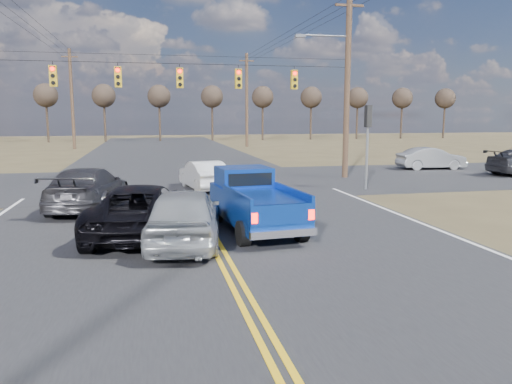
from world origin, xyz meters
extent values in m
plane|color=brown|center=(0.00, 0.00, 0.00)|extent=(160.00, 160.00, 0.00)
cube|color=#28282B|center=(0.00, 10.00, 0.00)|extent=(14.00, 120.00, 0.02)
cube|color=#28282B|center=(0.00, 18.00, 0.00)|extent=(120.00, 12.00, 0.02)
cylinder|color=#473323|center=(9.00, 18.00, 5.00)|extent=(0.32, 0.32, 10.00)
cube|color=#473323|center=(9.00, 18.00, 9.20)|extent=(1.60, 0.12, 0.12)
cylinder|color=black|center=(0.00, 18.00, 6.00)|extent=(18.00, 0.02, 0.02)
cylinder|color=black|center=(0.00, 18.00, 6.40)|extent=(18.00, 0.02, 0.02)
cube|color=#B28C14|center=(-6.00, 18.00, 5.30)|extent=(0.34, 0.24, 1.00)
cylinder|color=#FF0C05|center=(-6.00, 17.86, 5.63)|extent=(0.20, 0.06, 0.20)
cylinder|color=black|center=(-6.00, 17.86, 5.30)|extent=(0.20, 0.06, 0.20)
cylinder|color=black|center=(-6.00, 17.86, 4.97)|extent=(0.20, 0.06, 0.20)
cube|color=black|center=(-6.00, 17.83, 5.74)|extent=(0.24, 0.14, 0.03)
cube|color=#B28C14|center=(-3.00, 18.00, 5.30)|extent=(0.34, 0.24, 1.00)
cylinder|color=#FF0C05|center=(-3.00, 17.86, 5.63)|extent=(0.20, 0.06, 0.20)
cylinder|color=black|center=(-3.00, 17.86, 5.30)|extent=(0.20, 0.06, 0.20)
cylinder|color=black|center=(-3.00, 17.86, 4.97)|extent=(0.20, 0.06, 0.20)
cube|color=black|center=(-3.00, 17.83, 5.74)|extent=(0.24, 0.14, 0.03)
cube|color=#B28C14|center=(0.00, 18.00, 5.30)|extent=(0.34, 0.24, 1.00)
cylinder|color=#FF0C05|center=(0.00, 17.86, 5.63)|extent=(0.20, 0.06, 0.20)
cylinder|color=black|center=(0.00, 17.86, 5.30)|extent=(0.20, 0.06, 0.20)
cylinder|color=black|center=(0.00, 17.86, 4.97)|extent=(0.20, 0.06, 0.20)
cube|color=black|center=(0.00, 17.83, 5.74)|extent=(0.24, 0.14, 0.03)
cube|color=#B28C14|center=(3.00, 18.00, 5.30)|extent=(0.34, 0.24, 1.00)
cylinder|color=#FF0C05|center=(3.00, 17.86, 5.63)|extent=(0.20, 0.06, 0.20)
cylinder|color=black|center=(3.00, 17.86, 5.30)|extent=(0.20, 0.06, 0.20)
cylinder|color=black|center=(3.00, 17.86, 4.97)|extent=(0.20, 0.06, 0.20)
cube|color=black|center=(3.00, 17.83, 5.74)|extent=(0.24, 0.14, 0.03)
cube|color=#B28C14|center=(6.00, 18.00, 5.30)|extent=(0.34, 0.24, 1.00)
cylinder|color=#FF0C05|center=(6.00, 17.86, 5.63)|extent=(0.20, 0.06, 0.20)
cylinder|color=black|center=(6.00, 17.86, 5.30)|extent=(0.20, 0.06, 0.20)
cylinder|color=black|center=(6.00, 17.86, 4.97)|extent=(0.20, 0.06, 0.20)
cube|color=black|center=(6.00, 17.83, 5.74)|extent=(0.24, 0.14, 0.03)
cylinder|color=slate|center=(8.20, 13.50, 1.60)|extent=(0.12, 0.12, 3.20)
cube|color=black|center=(8.20, 13.50, 3.40)|extent=(0.24, 0.34, 1.00)
cylinder|color=slate|center=(7.60, 18.00, 7.60)|extent=(2.80, 0.10, 0.10)
cube|color=slate|center=(6.30, 18.00, 7.55)|extent=(0.55, 0.22, 0.14)
cylinder|color=#473323|center=(-9.00, 46.00, 5.00)|extent=(0.32, 0.32, 10.00)
cube|color=#473323|center=(-9.00, 46.00, 9.20)|extent=(1.60, 0.12, 0.12)
cylinder|color=#473323|center=(9.00, 46.00, 5.00)|extent=(0.32, 0.32, 10.00)
cube|color=#473323|center=(9.00, 46.00, 9.20)|extent=(1.60, 0.12, 0.12)
cylinder|color=black|center=(9.70, 17.00, 9.30)|extent=(0.02, 58.00, 0.02)
cylinder|color=#33261C|center=(-14.00, 60.00, 2.75)|extent=(0.28, 0.28, 5.50)
sphere|color=#2D231C|center=(-14.00, 60.00, 5.90)|extent=(3.00, 3.00, 3.00)
cylinder|color=#33261C|center=(-7.00, 60.00, 2.75)|extent=(0.28, 0.28, 5.50)
sphere|color=#2D231C|center=(-7.00, 60.00, 5.90)|extent=(3.00, 3.00, 3.00)
cylinder|color=#33261C|center=(0.00, 60.00, 2.75)|extent=(0.28, 0.28, 5.50)
sphere|color=#2D231C|center=(0.00, 60.00, 5.90)|extent=(3.00, 3.00, 3.00)
cylinder|color=#33261C|center=(7.00, 60.00, 2.75)|extent=(0.28, 0.28, 5.50)
sphere|color=#2D231C|center=(7.00, 60.00, 5.90)|extent=(3.00, 3.00, 3.00)
cylinder|color=#33261C|center=(14.00, 60.00, 2.75)|extent=(0.28, 0.28, 5.50)
sphere|color=#2D231C|center=(14.00, 60.00, 5.90)|extent=(3.00, 3.00, 3.00)
cylinder|color=#33261C|center=(21.00, 60.00, 2.75)|extent=(0.28, 0.28, 5.50)
sphere|color=#2D231C|center=(21.00, 60.00, 5.90)|extent=(3.00, 3.00, 3.00)
cylinder|color=#33261C|center=(28.00, 60.00, 2.75)|extent=(0.28, 0.28, 5.50)
sphere|color=#2D231C|center=(28.00, 60.00, 5.90)|extent=(3.00, 3.00, 3.00)
cylinder|color=#33261C|center=(35.00, 60.00, 2.75)|extent=(0.28, 0.28, 5.50)
sphere|color=#2D231C|center=(35.00, 60.00, 5.90)|extent=(3.00, 3.00, 3.00)
cylinder|color=#33261C|center=(42.00, 60.00, 2.75)|extent=(0.28, 0.28, 5.50)
sphere|color=#2D231C|center=(42.00, 60.00, 5.90)|extent=(3.00, 3.00, 3.00)
cylinder|color=black|center=(0.71, 4.77, 0.35)|extent=(0.34, 0.72, 0.70)
cylinder|color=black|center=(2.36, 4.92, 0.35)|extent=(0.34, 0.72, 0.70)
cylinder|color=black|center=(0.42, 7.90, 0.35)|extent=(0.34, 0.72, 0.70)
cylinder|color=black|center=(2.08, 8.05, 0.35)|extent=(0.34, 0.72, 0.70)
cube|color=#0E379B|center=(1.39, 6.41, 0.79)|extent=(2.17, 4.85, 0.87)
cube|color=#0E379B|center=(1.28, 7.67, 1.50)|extent=(1.74, 1.62, 0.63)
cube|color=black|center=(1.34, 6.95, 1.50)|extent=(1.40, 0.18, 0.39)
cube|color=#0E379B|center=(0.65, 5.42, 1.31)|extent=(0.35, 2.88, 0.17)
cube|color=#0E379B|center=(2.30, 5.57, 1.31)|extent=(0.35, 2.88, 0.17)
cube|color=#0E379B|center=(1.61, 4.08, 0.96)|extent=(1.74, 0.23, 0.52)
cube|color=silver|center=(1.61, 4.02, 0.48)|extent=(1.80, 0.32, 0.19)
cube|color=#FF0C05|center=(0.85, 3.97, 0.92)|extent=(0.16, 0.07, 0.26)
cube|color=#FF0C05|center=(2.37, 4.11, 0.92)|extent=(0.16, 0.07, 0.26)
imported|color=#9B9FA3|center=(-0.80, 5.28, 0.79)|extent=(2.51, 4.87, 1.58)
imported|color=black|center=(-1.95, 6.62, 0.75)|extent=(3.21, 5.69, 1.50)
imported|color=silver|center=(0.83, 15.23, 0.68)|extent=(2.08, 4.29, 1.36)
imported|color=#2E2E33|center=(-3.91, 11.22, 0.77)|extent=(2.95, 5.60, 1.55)
imported|color=gray|center=(16.04, 20.86, 0.70)|extent=(1.73, 4.33, 1.40)
camera|label=1|loc=(-1.70, -7.90, 3.46)|focal=35.00mm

